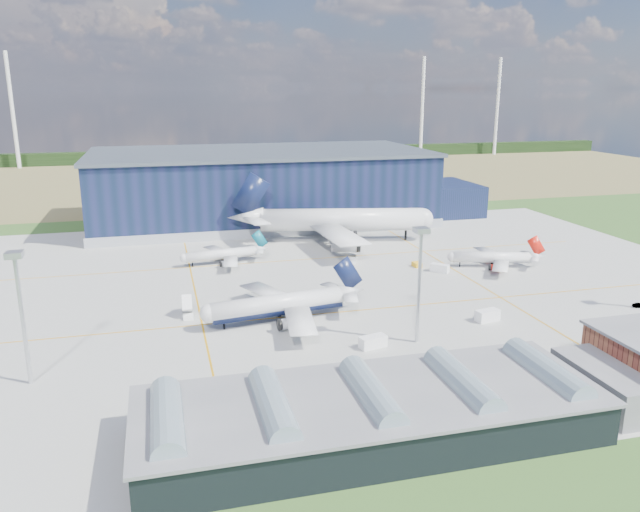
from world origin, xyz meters
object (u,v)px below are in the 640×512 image
Objects in this scene: airliner_navy at (278,294)px; gse_van_a at (373,342)px; airliner_widebody at (342,208)px; car_a at (400,387)px; airliner_red at (492,252)px; gse_van_b at (440,268)px; gse_cart_b at (350,261)px; car_b at (640,306)px; light_mast_center at (420,267)px; light_mast_west at (20,297)px; gse_tug_b at (257,312)px; gse_tug_c at (417,265)px; gse_van_c at (487,315)px; hangar at (268,189)px; gse_tug_a at (298,309)px; airliner_regional at (221,249)px; airstair at (187,308)px.

airliner_navy is 24.10m from gse_van_a.
car_a is (-20.62, -102.41, -10.35)m from airliner_widebody.
airliner_red is 5.66× the size of gse_van_b.
airliner_widebody is at bearing 0.52° from gse_cart_b.
airliner_widebody is (-31.20, 40.36, 6.44)m from airliner_red.
airliner_red is 8.58× the size of car_b.
car_a is (-15.02, -75.72, -0.17)m from gse_cart_b.
airliner_red is at bearing 47.01° from light_mast_center.
gse_tug_b is (42.11, 22.93, -14.75)m from light_mast_west.
airliner_widebody is 104.98m from car_a.
gse_van_c is (-2.08, -42.62, 0.57)m from gse_tug_c.
gse_cart_b is at bearing 85.78° from light_mast_center.
car_a is (-3.56, -142.80, -11.07)m from hangar.
car_b is at bearing -98.71° from gse_van_a.
airliner_red is 63.89m from gse_tug_a.
light_mast_center reaches higher than airliner_widebody.
car_b is at bearing 2.52° from light_mast_west.
car_a is at bearing -88.79° from airliner_widebody.
gse_tug_c is 0.91× the size of gse_cart_b.
light_mast_center reaches higher than gse_tug_c.
light_mast_west is 0.84× the size of airliner_red.
light_mast_west is at bearing 48.55° from car_a.
light_mast_center is 52.16m from gse_van_b.
airliner_regional is 87.14m from car_a.
gse_cart_b is at bearing -80.31° from hangar.
gse_van_c is 64.91m from airstair.
gse_tug_b is 86.56m from car_b.
car_b is (35.64, -43.97, -0.13)m from gse_tug_c.
airliner_widebody is at bearing -67.11° from hangar.
car_b is (126.92, 5.60, -14.91)m from light_mast_west.
airstair is at bearing -109.86° from hangar.
hangar is at bearing 74.18° from gse_tug_b.
gse_tug_a is at bearing 99.69° from car_b.
airliner_navy is at bearing -150.05° from gse_tug_c.
hangar is at bearing 66.89° from gse_van_b.
gse_van_c is (9.34, -77.46, -9.67)m from airliner_widebody.
airstair reaches higher than gse_tug_a.
hangar is at bearing 93.30° from light_mast_center.
hangar is at bearing 50.24° from car_b.
gse_van_b is 71.12m from car_a.
hangar is 125.07m from light_mast_center.
gse_tug_a reaches higher than gse_tug_b.
light_mast_west is 127.92m from car_b.
gse_cart_b is 74.09m from car_b.
airliner_navy is at bearing -22.38° from airstair.
hangar is 63.30m from airliner_regional.
light_mast_west is 57.63m from gse_tug_a.
gse_van_c is (38.03, -15.13, 0.45)m from gse_tug_a.
airliner_widebody reaches higher than car_b.
car_a is (-32.04, -67.57, -0.11)m from gse_tug_c.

